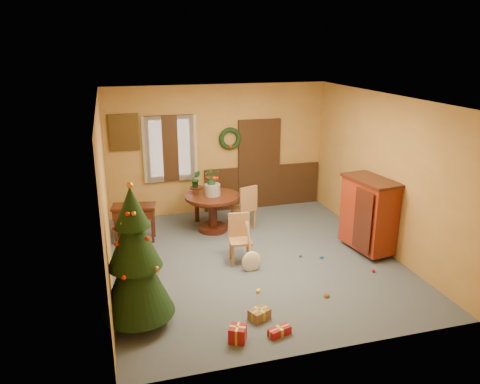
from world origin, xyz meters
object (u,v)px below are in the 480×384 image
object	(u,v)px
chair_near	(240,236)
writing_desk	(134,214)
dining_table	(213,206)
christmas_tree	(135,260)
sideboard	(369,213)

from	to	relation	value
chair_near	writing_desk	xyz separation A→B (m)	(-1.75, 1.43, 0.08)
dining_table	christmas_tree	world-z (taller)	christmas_tree
chair_near	sideboard	bearing A→B (deg)	-5.70
christmas_tree	sideboard	distance (m)	4.49
chair_near	writing_desk	distance (m)	2.26
chair_near	sideboard	size ratio (longest dim) A/B	0.62
christmas_tree	writing_desk	xyz separation A→B (m)	(0.14, 2.96, -0.43)
sideboard	writing_desk	bearing A→B (deg)	158.13
writing_desk	sideboard	distance (m)	4.49
christmas_tree	dining_table	bearing A→B (deg)	60.34
chair_near	christmas_tree	distance (m)	2.48
christmas_tree	sideboard	size ratio (longest dim) A/B	1.46
christmas_tree	sideboard	bearing A→B (deg)	16.65
chair_near	sideboard	xyz separation A→B (m)	(2.41, -0.24, 0.29)
writing_desk	sideboard	bearing A→B (deg)	-21.87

